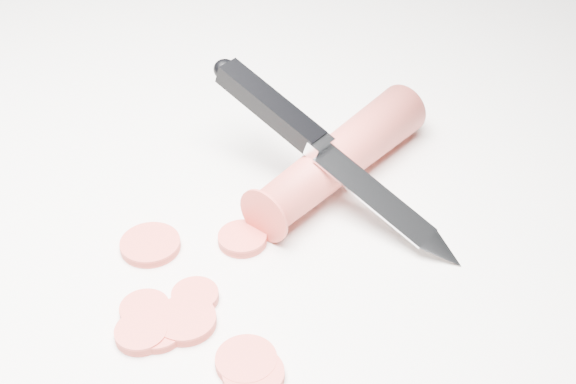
% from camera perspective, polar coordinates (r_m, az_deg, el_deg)
% --- Properties ---
extents(ground, '(2.40, 2.40, 0.00)m').
position_cam_1_polar(ground, '(0.54, -4.63, -4.07)').
color(ground, white).
rests_on(ground, ground).
extents(carrot, '(0.08, 0.18, 0.04)m').
position_cam_1_polar(carrot, '(0.59, 3.72, 2.48)').
color(carrot, '#CB4138').
rests_on(carrot, ground).
extents(carrot_slice_0, '(0.04, 0.04, 0.01)m').
position_cam_1_polar(carrot_slice_0, '(0.55, -9.77, -3.72)').
color(carrot_slice_0, '#D34035').
rests_on(carrot_slice_0, ground).
extents(carrot_slice_1, '(0.04, 0.04, 0.01)m').
position_cam_1_polar(carrot_slice_1, '(0.50, -7.31, -9.03)').
color(carrot_slice_1, '#D34035').
rests_on(carrot_slice_1, ground).
extents(carrot_slice_2, '(0.03, 0.03, 0.01)m').
position_cam_1_polar(carrot_slice_2, '(0.49, -9.25, -9.74)').
color(carrot_slice_2, '#D34035').
rests_on(carrot_slice_2, ground).
extents(carrot_slice_3, '(0.04, 0.04, 0.01)m').
position_cam_1_polar(carrot_slice_3, '(0.47, -2.99, -11.92)').
color(carrot_slice_3, '#D34035').
rests_on(carrot_slice_3, ground).
extents(carrot_slice_4, '(0.04, 0.04, 0.01)m').
position_cam_1_polar(carrot_slice_4, '(0.47, -2.48, -12.82)').
color(carrot_slice_4, '#D34035').
rests_on(carrot_slice_4, ground).
extents(carrot_slice_5, '(0.03, 0.03, 0.01)m').
position_cam_1_polar(carrot_slice_5, '(0.55, -3.26, -3.34)').
color(carrot_slice_5, '#D34035').
rests_on(carrot_slice_5, ground).
extents(carrot_slice_6, '(0.03, 0.03, 0.01)m').
position_cam_1_polar(carrot_slice_6, '(0.51, -6.62, -7.36)').
color(carrot_slice_6, '#D34035').
rests_on(carrot_slice_6, ground).
extents(carrot_slice_7, '(0.03, 0.03, 0.01)m').
position_cam_1_polar(carrot_slice_7, '(0.51, -10.14, -8.26)').
color(carrot_slice_7, '#D34035').
rests_on(carrot_slice_7, ground).
extents(carrot_slice_8, '(0.03, 0.03, 0.01)m').
position_cam_1_polar(carrot_slice_8, '(0.49, -10.40, -9.84)').
color(carrot_slice_8, '#D34035').
rests_on(carrot_slice_8, ground).
extents(kitchen_knife, '(0.22, 0.08, 0.08)m').
position_cam_1_polar(kitchen_knife, '(0.56, 3.24, 2.69)').
color(kitchen_knife, silver).
rests_on(kitchen_knife, ground).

